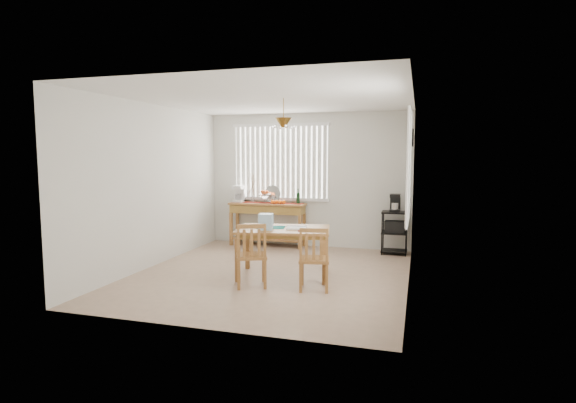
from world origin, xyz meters
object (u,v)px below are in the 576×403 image
(dining_table, at_px, (284,234))
(chair_left, at_px, (251,255))
(cart_items, at_px, (395,203))
(chair_right, at_px, (314,259))
(wire_cart, at_px, (394,228))
(sideboard, at_px, (268,214))

(dining_table, height_order, chair_left, chair_left)
(cart_items, relative_size, dining_table, 0.22)
(dining_table, distance_m, chair_right, 0.84)
(wire_cart, height_order, cart_items, cart_items)
(chair_left, height_order, chair_right, chair_left)
(cart_items, height_order, chair_left, cart_items)
(wire_cart, relative_size, chair_right, 0.91)
(cart_items, relative_size, chair_left, 0.36)
(dining_table, xyz_separation_m, chair_left, (-0.26, -0.64, -0.20))
(chair_left, distance_m, chair_right, 0.86)
(sideboard, bearing_deg, chair_right, -59.58)
(cart_items, distance_m, chair_left, 3.22)
(sideboard, distance_m, dining_table, 2.28)
(sideboard, xyz_separation_m, chair_right, (1.55, -2.63, -0.22))
(sideboard, distance_m, chair_right, 3.06)
(cart_items, bearing_deg, chair_right, -109.23)
(sideboard, relative_size, cart_items, 4.73)
(wire_cart, xyz_separation_m, chair_left, (-1.75, -2.65, -0.03))
(sideboard, height_order, dining_table, sideboard)
(wire_cart, distance_m, cart_items, 0.46)
(wire_cart, xyz_separation_m, cart_items, (0.00, 0.01, 0.46))
(chair_left, xyz_separation_m, chair_right, (0.85, 0.08, -0.01))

